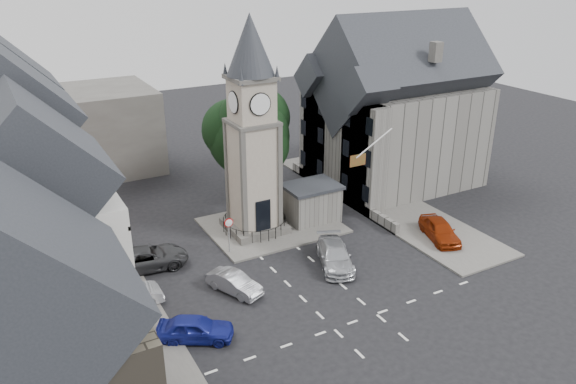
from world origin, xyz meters
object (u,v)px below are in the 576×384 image
car_west_blue (195,328)px  pedestrian (374,195)px  clock_tower (252,130)px  stone_shelter (311,202)px  car_east_red (440,230)px

car_west_blue → pedestrian: size_ratio=2.50×
clock_tower → stone_shelter: clock_tower is taller
car_west_blue → stone_shelter: bearing=-23.8°
stone_shelter → car_west_blue: 16.88m
clock_tower → stone_shelter: size_ratio=3.78×
car_west_blue → car_east_red: bearing=-53.3°
stone_shelter → clock_tower: bearing=174.2°
clock_tower → car_east_red: clock_tower is taller
clock_tower → car_west_blue: clock_tower is taller
clock_tower → car_west_blue: 15.57m
clock_tower → car_west_blue: bearing=-129.5°
car_east_red → clock_tower: bearing=163.7°
stone_shelter → pedestrian: (6.33, 0.12, -0.71)m
clock_tower → car_east_red: 15.83m
pedestrian → car_west_blue: bearing=7.9°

